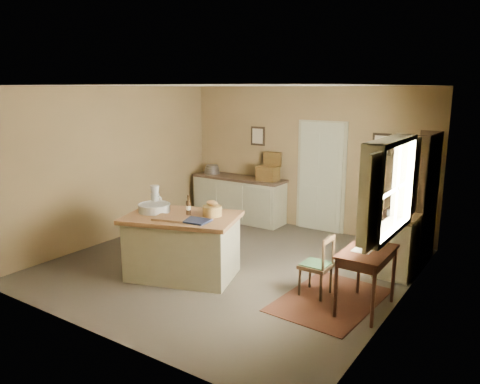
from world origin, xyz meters
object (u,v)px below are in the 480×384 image
Objects in this scene: writing_desk at (367,258)px; desk_chair at (316,266)px; right_cabinet at (400,242)px; shelving_unit at (423,199)px; work_island at (182,244)px; sideboard at (239,197)px.

writing_desk reaches higher than desk_chair.
right_cabinet is (-0.00, 1.47, -0.21)m from writing_desk.
desk_chair is 0.40× the size of shelving_unit.
work_island is 3.71m from shelving_unit.
writing_desk is 0.87× the size of right_cabinet.
work_island reaches higher than desk_chair.
shelving_unit is at bearing 85.73° from writing_desk.
work_island is at bearing -71.62° from sideboard.
right_cabinet is at bearing 18.68° from work_island.
desk_chair is (-0.68, 0.05, -0.27)m from writing_desk.
desk_chair is 0.81× the size of right_cabinet.
shelving_unit reaches higher than work_island.
right_cabinet is (0.68, 1.42, 0.06)m from desk_chair.
sideboard is 0.99× the size of shelving_unit.
sideboard is 3.73m from shelving_unit.
sideboard is 2.49× the size of desk_chair.
right_cabinet is (2.55, 1.90, -0.02)m from work_island.
work_island is 1.82× the size of right_cabinet.
work_island is 0.91× the size of sideboard.
sideboard is at bearing 90.34° from work_island.
writing_desk is at bearing -94.27° from shelving_unit.
shelving_unit reaches higher than desk_chair.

